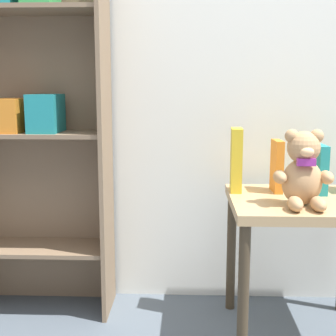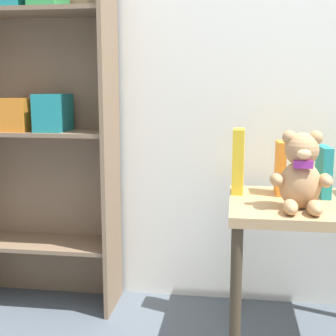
# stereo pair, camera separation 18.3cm
# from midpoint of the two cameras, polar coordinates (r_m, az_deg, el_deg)

# --- Properties ---
(wall_back) EXTENTS (4.80, 0.06, 2.50)m
(wall_back) POSITION_cam_midpoint_polar(r_m,az_deg,el_deg) (2.15, 8.85, 16.85)
(wall_back) COLOR silver
(wall_back) RESTS_ON ground_plane
(bookshelf_side) EXTENTS (0.66, 0.26, 1.58)m
(bookshelf_side) POSITION_cam_midpoint_polar(r_m,az_deg,el_deg) (2.12, -18.69, 6.24)
(bookshelf_side) COLOR #7F664C
(bookshelf_side) RESTS_ON ground_plane
(display_table) EXTENTS (0.55, 0.51, 0.57)m
(display_table) POSITION_cam_midpoint_polar(r_m,az_deg,el_deg) (1.86, 13.32, -6.32)
(display_table) COLOR tan
(display_table) RESTS_ON ground_plane
(teddy_bear) EXTENTS (0.21, 0.19, 0.27)m
(teddy_bear) POSITION_cam_midpoint_polar(r_m,az_deg,el_deg) (1.69, 13.21, -0.45)
(teddy_bear) COLOR tan
(teddy_bear) RESTS_ON display_table
(book_standing_yellow) EXTENTS (0.05, 0.11, 0.26)m
(book_standing_yellow) POSITION_cam_midpoint_polar(r_m,az_deg,el_deg) (1.89, 5.59, 0.95)
(book_standing_yellow) COLOR gold
(book_standing_yellow) RESTS_ON display_table
(book_standing_orange) EXTENTS (0.04, 0.11, 0.21)m
(book_standing_orange) POSITION_cam_midpoint_polar(r_m,az_deg,el_deg) (1.91, 10.49, 0.21)
(book_standing_orange) COLOR orange
(book_standing_orange) RESTS_ON display_table
(book_standing_teal) EXTENTS (0.04, 0.15, 0.19)m
(book_standing_teal) POSITION_cam_midpoint_polar(r_m,az_deg,el_deg) (1.93, 15.33, -0.09)
(book_standing_teal) COLOR teal
(book_standing_teal) RESTS_ON display_table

